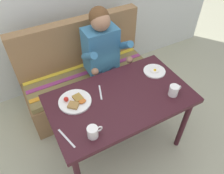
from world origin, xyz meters
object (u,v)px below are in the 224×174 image
Objects in this scene: coffee_mug_second at (93,132)px; table at (120,104)px; fork at (100,92)px; plate_eggs at (154,71)px; knife at (67,138)px; coffee_mug at (174,90)px; couch at (87,79)px; person at (104,54)px; plate_breakfast at (75,101)px.

table is at bearing 32.92° from coffee_mug_second.
coffee_mug_second reaches higher than fork.
knife is at bearing -163.22° from plate_eggs.
plate_eggs is (0.44, 0.13, 0.09)m from table.
table is 10.17× the size of coffee_mug_second.
knife is at bearing -163.04° from table.
coffee_mug is at bearing -11.03° from fork.
couch is (0.00, 0.76, -0.32)m from table.
person reaches higher than coffee_mug.
plate_breakfast is at bearing 89.42° from coffee_mug_second.
plate_eggs is 1.02m from knife.
couch is 5.35× the size of plate_breakfast.
plate_breakfast is 1.58× the size of fork.
fork is at bearing 149.48° from coffee_mug.
table is 0.83× the size of couch.
knife is (-0.41, -0.29, 0.00)m from fork.
coffee_mug reaches higher than fork.
person is at bearing 33.16° from knife.
couch is at bearing 98.49° from fork.
knife is at bearing -119.95° from couch.
plate_breakfast reaches higher than plate_eggs.
table is 0.39m from plate_breakfast.
plate_breakfast reaches higher than fork.
couch reaches higher than plate_eggs.
plate_breakfast is 0.82m from coffee_mug.
person is 10.27× the size of coffee_mug_second.
coffee_mug_second is at bearing -147.08° from table.
person is at bearing 42.92° from plate_breakfast.
coffee_mug_second is at bearing -103.50° from fork.
coffee_mug is 0.62m from fork.
couch is 0.76m from fork.
table is at bearing 2.12° from knife.
plate_breakfast is at bearing -159.91° from fork.
person reaches higher than coffee_mug_second.
fork is (0.23, 0.36, -0.05)m from coffee_mug_second.
plate_breakfast is 0.34m from knife.
person is at bearing -50.62° from couch.
couch reaches higher than knife.
table is 0.83m from couch.
coffee_mug_second reaches higher than table.
plate_eggs is at bearing 16.56° from table.
plate_eggs is (0.30, -0.46, -0.00)m from person.
coffee_mug is 0.94m from knife.
couch is 1.15m from coffee_mug_second.
knife is (-0.18, 0.07, -0.05)m from coffee_mug_second.
coffee_mug is 0.69× the size of fork.
plate_eggs is at bearing -56.82° from person.
coffee_mug is (0.76, -0.31, 0.04)m from plate_breakfast.
knife is at bearing 158.71° from coffee_mug_second.
knife is (-0.98, -0.29, -0.01)m from plate_eggs.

